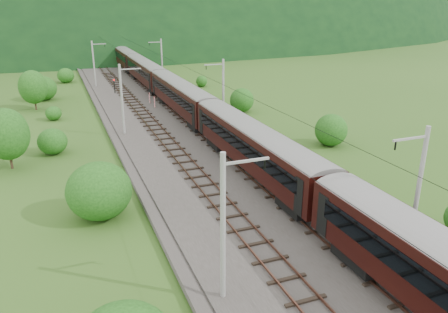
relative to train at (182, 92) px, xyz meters
name	(u,v)px	position (x,y,z in m)	size (l,w,h in m)	color
ground	(323,275)	(-2.40, -37.32, -3.60)	(600.00, 600.00, 0.00)	#2E531A
railbed	(251,202)	(-2.40, -27.32, -3.45)	(14.00, 220.00, 0.30)	#38332D
track_left	(222,205)	(-4.80, -27.32, -3.23)	(2.40, 220.00, 0.27)	brown
track_right	(279,195)	(0.00, -27.32, -3.23)	(2.40, 220.00, 0.27)	brown
catenary_left	(122,98)	(-8.52, -5.32, 0.90)	(2.54, 192.28, 8.00)	gray
catenary_right	(223,90)	(3.72, -5.32, 0.90)	(2.54, 192.28, 8.00)	gray
overhead_wires	(253,115)	(-2.40, -27.32, 3.50)	(4.83, 198.00, 0.03)	black
mountain_main	(72,28)	(-2.40, 222.68, -3.60)	(504.00, 360.00, 244.00)	black
train	(182,92)	(0.00, 0.00, 0.00)	(3.05, 167.65, 5.31)	black
hazard_post_near	(150,98)	(-2.42, 9.46, -2.52)	(0.17, 0.17, 1.57)	red
hazard_post_far	(155,102)	(-2.35, 6.40, -2.53)	(0.17, 0.17, 1.55)	red
signal	(114,85)	(-6.28, 19.00, -1.94)	(0.26, 0.26, 2.32)	black
vegetation_left	(55,219)	(-16.50, -29.59, -1.05)	(11.40, 142.93, 6.95)	#194412
vegetation_right	(395,172)	(10.21, -28.68, -2.20)	(6.38, 99.90, 3.14)	#194412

